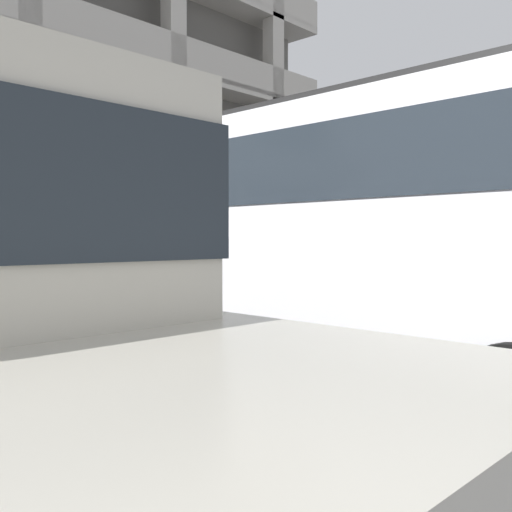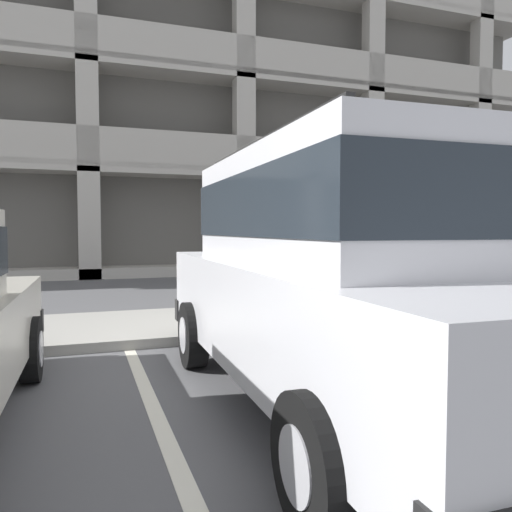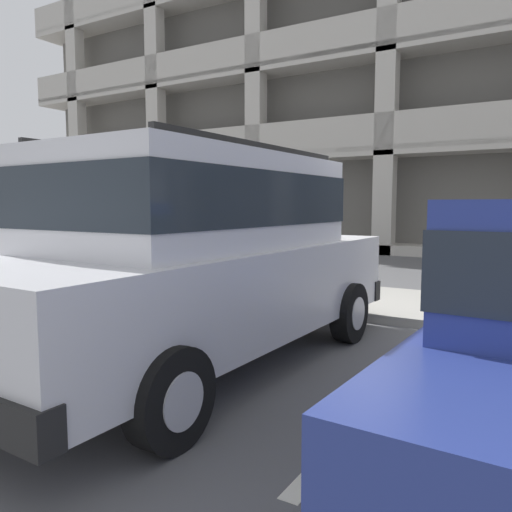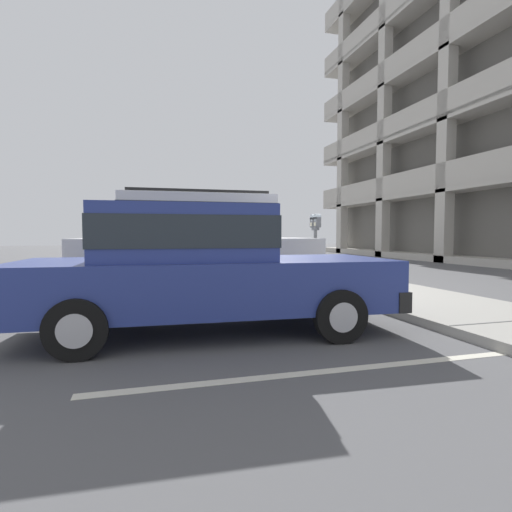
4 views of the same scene
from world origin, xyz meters
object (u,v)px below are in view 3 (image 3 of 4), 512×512
silver_suv (201,251)px  parking_garage (430,5)px  parking_meter_far (32,225)px  red_sedan (2,259)px  parking_meter_near (315,224)px

silver_suv → parking_garage: parking_garage is taller
parking_meter_far → silver_suv: bearing=-22.5°
red_sedan → parking_meter_far: bearing=141.3°
silver_suv → parking_meter_far: 6.83m
parking_meter_near → parking_meter_far: size_ratio=1.01×
silver_suv → parking_garage: bearing=97.1°
parking_meter_near → silver_suv: bearing=-90.0°
silver_suv → red_sedan: bearing=-179.4°
silver_suv → parking_meter_far: size_ratio=3.17×
silver_suv → red_sedan: 3.24m
red_sedan → parking_garage: bearing=85.9°
silver_suv → parking_meter_near: 2.57m
parking_meter_near → parking_meter_far: parking_meter_near is taller
silver_suv → parking_meter_near: size_ratio=3.15×
parking_meter_far → parking_garage: 16.70m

